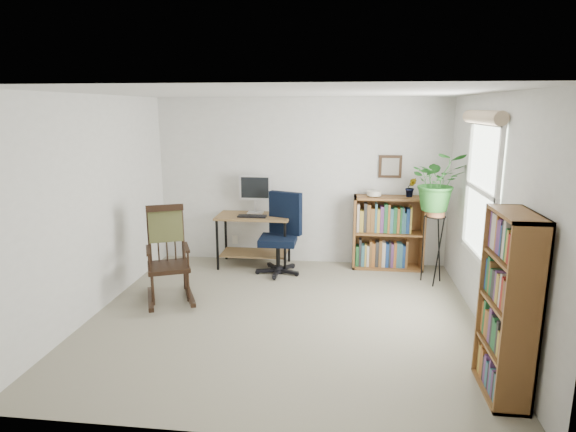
# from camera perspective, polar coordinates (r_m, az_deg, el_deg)

# --- Properties ---
(floor) EXTENTS (4.20, 4.00, 0.00)m
(floor) POSITION_cam_1_polar(r_m,az_deg,el_deg) (5.43, -0.51, -11.81)
(floor) COLOR gray
(floor) RESTS_ON ground
(ceiling) EXTENTS (4.20, 4.00, 0.00)m
(ceiling) POSITION_cam_1_polar(r_m,az_deg,el_deg) (4.94, -0.56, 14.40)
(ceiling) COLOR silver
(ceiling) RESTS_ON ground
(wall_back) EXTENTS (4.20, 0.00, 2.40)m
(wall_back) POSITION_cam_1_polar(r_m,az_deg,el_deg) (7.01, 1.54, 4.06)
(wall_back) COLOR silver
(wall_back) RESTS_ON ground
(wall_front) EXTENTS (4.20, 0.00, 2.40)m
(wall_front) POSITION_cam_1_polar(r_m,az_deg,el_deg) (3.15, -5.18, -6.90)
(wall_front) COLOR silver
(wall_front) RESTS_ON ground
(wall_left) EXTENTS (0.00, 4.00, 2.40)m
(wall_left) POSITION_cam_1_polar(r_m,az_deg,el_deg) (5.71, -21.94, 1.14)
(wall_left) COLOR silver
(wall_left) RESTS_ON ground
(wall_right) EXTENTS (0.00, 4.00, 2.40)m
(wall_right) POSITION_cam_1_polar(r_m,az_deg,el_deg) (5.23, 22.96, 0.05)
(wall_right) COLOR silver
(wall_right) RESTS_ON ground
(window) EXTENTS (0.12, 1.20, 1.50)m
(window) POSITION_cam_1_polar(r_m,az_deg,el_deg) (5.46, 21.89, 2.79)
(window) COLOR white
(window) RESTS_ON wall_right
(desk) EXTENTS (1.05, 0.58, 0.75)m
(desk) POSITION_cam_1_polar(r_m,az_deg,el_deg) (6.98, -4.04, -2.92)
(desk) COLOR olive
(desk) RESTS_ON floor
(monitor) EXTENTS (0.46, 0.16, 0.56)m
(monitor) POSITION_cam_1_polar(r_m,az_deg,el_deg) (6.97, -3.91, 2.59)
(monitor) COLOR silver
(monitor) RESTS_ON desk
(keyboard) EXTENTS (0.40, 0.15, 0.02)m
(keyboard) POSITION_cam_1_polar(r_m,az_deg,el_deg) (6.77, -4.27, -0.02)
(keyboard) COLOR black
(keyboard) RESTS_ON desk
(office_chair) EXTENTS (0.80, 0.80, 1.13)m
(office_chair) POSITION_cam_1_polar(r_m,az_deg,el_deg) (6.59, -1.20, -2.13)
(office_chair) COLOR black
(office_chair) RESTS_ON floor
(rocking_chair) EXTENTS (0.94, 1.15, 1.15)m
(rocking_chair) POSITION_cam_1_polar(r_m,az_deg,el_deg) (5.84, -14.05, -4.40)
(rocking_chair) COLOR black
(rocking_chair) RESTS_ON floor
(low_bookshelf) EXTENTS (0.99, 0.33, 1.04)m
(low_bookshelf) POSITION_cam_1_polar(r_m,az_deg,el_deg) (6.97, 11.79, -1.96)
(low_bookshelf) COLOR brown
(low_bookshelf) RESTS_ON floor
(tall_bookshelf) EXTENTS (0.28, 0.65, 1.49)m
(tall_bookshelf) POSITION_cam_1_polar(r_m,az_deg,el_deg) (4.17, 24.64, -9.69)
(tall_bookshelf) COLOR brown
(tall_bookshelf) RESTS_ON floor
(plant_stand) EXTENTS (0.37, 0.37, 1.05)m
(plant_stand) POSITION_cam_1_polar(r_m,az_deg,el_deg) (6.52, 16.88, -3.23)
(plant_stand) COLOR black
(plant_stand) RESTS_ON floor
(spider_plant) EXTENTS (1.69, 1.88, 1.47)m
(spider_plant) POSITION_cam_1_polar(r_m,az_deg,el_deg) (6.31, 17.57, 7.13)
(spider_plant) COLOR #256623
(spider_plant) RESTS_ON plant_stand
(potted_plant_small) EXTENTS (0.13, 0.24, 0.11)m
(potted_plant_small) POSITION_cam_1_polar(r_m,az_deg,el_deg) (6.89, 14.32, 2.64)
(potted_plant_small) COLOR #256623
(potted_plant_small) RESTS_ON low_bookshelf
(framed_picture) EXTENTS (0.32, 0.04, 0.32)m
(framed_picture) POSITION_cam_1_polar(r_m,az_deg,el_deg) (6.95, 12.03, 5.74)
(framed_picture) COLOR black
(framed_picture) RESTS_ON wall_back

